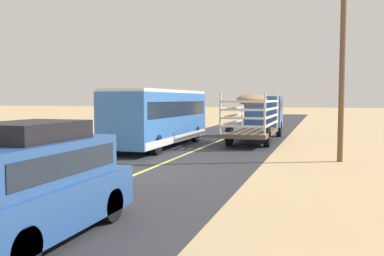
# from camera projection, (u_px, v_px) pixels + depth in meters

# --- Properties ---
(ground_plane) EXTENTS (240.00, 240.00, 0.00)m
(ground_plane) POSITION_uv_depth(u_px,v_px,m) (144.00, 172.00, 15.57)
(ground_plane) COLOR tan
(road_surface) EXTENTS (8.00, 120.00, 0.02)m
(road_surface) POSITION_uv_depth(u_px,v_px,m) (144.00, 171.00, 15.57)
(road_surface) COLOR #2D2D33
(road_surface) RESTS_ON ground
(road_centre_line) EXTENTS (0.16, 117.60, 0.00)m
(road_centre_line) POSITION_uv_depth(u_px,v_px,m) (144.00, 171.00, 15.57)
(road_centre_line) COLOR #D8CC4C
(road_centre_line) RESTS_ON road_surface
(suv_near) EXTENTS (1.90, 4.62, 2.29)m
(suv_near) POSITION_uv_depth(u_px,v_px,m) (33.00, 182.00, 7.90)
(suv_near) COLOR #264C8C
(suv_near) RESTS_ON road_surface
(livestock_truck) EXTENTS (2.53, 9.70, 3.02)m
(livestock_truck) POSITION_uv_depth(u_px,v_px,m) (260.00, 113.00, 27.90)
(livestock_truck) COLOR #3359A5
(livestock_truck) RESTS_ON road_surface
(bus) EXTENTS (2.54, 10.00, 3.21)m
(bus) POSITION_uv_depth(u_px,v_px,m) (160.00, 116.00, 23.37)
(bus) COLOR #3872C6
(bus) RESTS_ON road_surface
(power_pole_near) EXTENTS (2.20, 0.24, 8.42)m
(power_pole_near) POSITION_uv_depth(u_px,v_px,m) (342.00, 58.00, 17.74)
(power_pole_near) COLOR brown
(power_pole_near) RESTS_ON ground
(boulder_near_shoulder) EXTENTS (0.67, 0.68, 0.59)m
(boulder_near_shoulder) POSITION_uv_depth(u_px,v_px,m) (168.00, 121.00, 45.34)
(boulder_near_shoulder) COLOR #84705B
(boulder_near_shoulder) RESTS_ON ground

